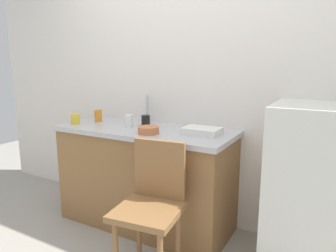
{
  "coord_description": "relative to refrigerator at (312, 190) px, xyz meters",
  "views": [
    {
      "loc": [
        1.16,
        -1.46,
        1.38
      ],
      "look_at": [
        -0.0,
        0.6,
        0.91
      ],
      "focal_mm": 33.0,
      "sensor_mm": 36.0,
      "label": 1
    }
  ],
  "objects": [
    {
      "name": "back_wall",
      "position": [
        -1.05,
        0.34,
        0.74
      ],
      "size": [
        4.8,
        0.1,
        2.61
      ],
      "primitive_type": "cube",
      "color": "white",
      "rests_on": "ground_plane"
    },
    {
      "name": "cabinet_base",
      "position": [
        -1.3,
        -0.01,
        -0.16
      ],
      "size": [
        1.47,
        0.6,
        0.82
      ],
      "primitive_type": "cube",
      "color": "olive",
      "rests_on": "ground_plane"
    },
    {
      "name": "countertop",
      "position": [
        -1.3,
        -0.01,
        0.27
      ],
      "size": [
        1.51,
        0.64,
        0.04
      ],
      "primitive_type": "cube",
      "color": "#B7B7BC",
      "rests_on": "cabinet_base"
    },
    {
      "name": "faucet",
      "position": [
        -1.43,
        0.24,
        0.42
      ],
      "size": [
        0.02,
        0.02,
        0.25
      ],
      "primitive_type": "cylinder",
      "color": "#B7B7BC",
      "rests_on": "countertop"
    },
    {
      "name": "refrigerator",
      "position": [
        0.0,
        0.0,
        0.0
      ],
      "size": [
        0.54,
        0.57,
        1.14
      ],
      "primitive_type": "cube",
      "color": "silver",
      "rests_on": "ground_plane"
    },
    {
      "name": "chair",
      "position": [
        -0.89,
        -0.55,
        -0.07
      ],
      "size": [
        0.45,
        0.45,
        0.89
      ],
      "rotation": [
        0.0,
        0.0,
        0.12
      ],
      "color": "olive",
      "rests_on": "ground_plane"
    },
    {
      "name": "dish_tray",
      "position": [
        -0.79,
        0.01,
        0.32
      ],
      "size": [
        0.28,
        0.2,
        0.05
      ],
      "primitive_type": "cube",
      "color": "white",
      "rests_on": "countertop"
    },
    {
      "name": "terracotta_bowl",
      "position": [
        -1.16,
        -0.18,
        0.32
      ],
      "size": [
        0.16,
        0.16,
        0.05
      ],
      "primitive_type": "cylinder",
      "color": "#C67042",
      "rests_on": "countertop"
    },
    {
      "name": "cup_yellow",
      "position": [
        -1.95,
        -0.16,
        0.34
      ],
      "size": [
        0.08,
        0.08,
        0.09
      ],
      "primitive_type": "cylinder",
      "color": "yellow",
      "rests_on": "countertop"
    },
    {
      "name": "cup_orange",
      "position": [
        -1.85,
        0.03,
        0.35
      ],
      "size": [
        0.07,
        0.07,
        0.11
      ],
      "primitive_type": "cylinder",
      "color": "orange",
      "rests_on": "countertop"
    },
    {
      "name": "cup_black",
      "position": [
        -1.35,
        0.07,
        0.34
      ],
      "size": [
        0.07,
        0.07,
        0.09
      ],
      "primitive_type": "cylinder",
      "color": "black",
      "rests_on": "countertop"
    },
    {
      "name": "cup_white",
      "position": [
        -1.45,
        -0.03,
        0.34
      ],
      "size": [
        0.07,
        0.07,
        0.1
      ],
      "primitive_type": "cylinder",
      "color": "white",
      "rests_on": "countertop"
    }
  ]
}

